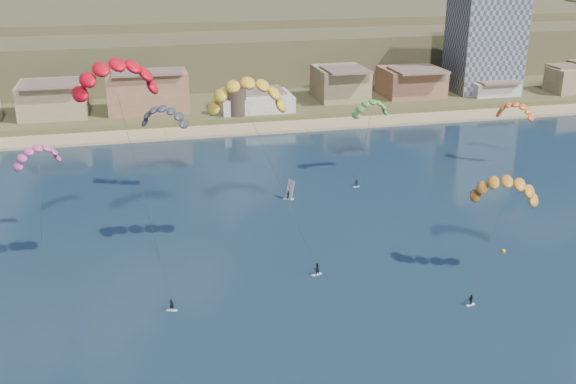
{
  "coord_description": "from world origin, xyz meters",
  "views": [
    {
      "loc": [
        -22.37,
        -63.38,
        46.74
      ],
      "look_at": [
        0.0,
        32.0,
        10.0
      ],
      "focal_mm": 42.07,
      "sensor_mm": 36.0,
      "label": 1
    }
  ],
  "objects_px": {
    "kitesurfer_yellow": "(247,90)",
    "kitesurfer_green": "(371,106)",
    "apartment_tower": "(485,40)",
    "buoy": "(504,251)",
    "watchtower": "(237,99)",
    "windsurfer": "(289,193)",
    "kitesurfer_red": "(115,72)",
    "kitesurfer_orange": "(506,185)"
  },
  "relations": [
    {
      "from": "watchtower",
      "to": "kitesurfer_yellow",
      "type": "xyz_separation_m",
      "value": [
        -10.8,
        -80.58,
        19.6
      ]
    },
    {
      "from": "kitesurfer_red",
      "to": "kitesurfer_orange",
      "type": "height_order",
      "value": "kitesurfer_red"
    },
    {
      "from": "windsurfer",
      "to": "buoy",
      "type": "relative_size",
      "value": 5.68
    },
    {
      "from": "apartment_tower",
      "to": "kitesurfer_orange",
      "type": "bearing_deg",
      "value": -117.05
    },
    {
      "from": "kitesurfer_green",
      "to": "watchtower",
      "type": "bearing_deg",
      "value": 113.14
    },
    {
      "from": "apartment_tower",
      "to": "windsurfer",
      "type": "relative_size",
      "value": 8.53
    },
    {
      "from": "kitesurfer_yellow",
      "to": "kitesurfer_green",
      "type": "xyz_separation_m",
      "value": [
        31.35,
        32.48,
        -11.53
      ]
    },
    {
      "from": "watchtower",
      "to": "windsurfer",
      "type": "height_order",
      "value": "watchtower"
    },
    {
      "from": "apartment_tower",
      "to": "kitesurfer_red",
      "type": "relative_size",
      "value": 0.95
    },
    {
      "from": "kitesurfer_red",
      "to": "kitesurfer_orange",
      "type": "relative_size",
      "value": 1.86
    },
    {
      "from": "kitesurfer_yellow",
      "to": "kitesurfer_orange",
      "type": "distance_m",
      "value": 39.85
    },
    {
      "from": "kitesurfer_orange",
      "to": "windsurfer",
      "type": "xyz_separation_m",
      "value": [
        -23.48,
        36.06,
        -12.52
      ]
    },
    {
      "from": "kitesurfer_red",
      "to": "windsurfer",
      "type": "height_order",
      "value": "kitesurfer_red"
    },
    {
      "from": "kitesurfer_green",
      "to": "kitesurfer_orange",
      "type": "bearing_deg",
      "value": -86.03
    },
    {
      "from": "kitesurfer_yellow",
      "to": "windsurfer",
      "type": "xyz_separation_m",
      "value": [
        11.19,
        20.71,
        -24.78
      ]
    },
    {
      "from": "kitesurfer_orange",
      "to": "buoy",
      "type": "xyz_separation_m",
      "value": [
        4.55,
        5.53,
        -13.59
      ]
    },
    {
      "from": "watchtower",
      "to": "kitesurfer_orange",
      "type": "bearing_deg",
      "value": -76.03
    },
    {
      "from": "apartment_tower",
      "to": "kitesurfer_orange",
      "type": "relative_size",
      "value": 1.76
    },
    {
      "from": "apartment_tower",
      "to": "kitesurfer_yellow",
      "type": "relative_size",
      "value": 1.07
    },
    {
      "from": "windsurfer",
      "to": "kitesurfer_orange",
      "type": "bearing_deg",
      "value": -56.93
    },
    {
      "from": "buoy",
      "to": "kitesurfer_green",
      "type": "bearing_deg",
      "value": 100.53
    },
    {
      "from": "kitesurfer_red",
      "to": "buoy",
      "type": "relative_size",
      "value": 50.96
    },
    {
      "from": "kitesurfer_orange",
      "to": "kitesurfer_green",
      "type": "bearing_deg",
      "value": 93.97
    },
    {
      "from": "apartment_tower",
      "to": "buoy",
      "type": "xyz_separation_m",
      "value": [
        -51.59,
        -104.4,
        -17.71
      ]
    },
    {
      "from": "apartment_tower",
      "to": "kitesurfer_green",
      "type": "bearing_deg",
      "value": -133.75
    },
    {
      "from": "apartment_tower",
      "to": "kitesurfer_yellow",
      "type": "height_order",
      "value": "apartment_tower"
    },
    {
      "from": "kitesurfer_orange",
      "to": "buoy",
      "type": "bearing_deg",
      "value": 50.56
    },
    {
      "from": "kitesurfer_green",
      "to": "buoy",
      "type": "xyz_separation_m",
      "value": [
        7.86,
        -42.31,
        -14.32
      ]
    },
    {
      "from": "kitesurfer_yellow",
      "to": "buoy",
      "type": "xyz_separation_m",
      "value": [
        39.21,
        -9.82,
        -25.86
      ]
    },
    {
      "from": "kitesurfer_red",
      "to": "windsurfer",
      "type": "xyz_separation_m",
      "value": [
        29.65,
        26.32,
        -29.28
      ]
    },
    {
      "from": "apartment_tower",
      "to": "windsurfer",
      "type": "bearing_deg",
      "value": -137.14
    },
    {
      "from": "watchtower",
      "to": "windsurfer",
      "type": "relative_size",
      "value": 2.29
    },
    {
      "from": "kitesurfer_green",
      "to": "windsurfer",
      "type": "bearing_deg",
      "value": -149.72
    },
    {
      "from": "kitesurfer_red",
      "to": "kitesurfer_yellow",
      "type": "xyz_separation_m",
      "value": [
        18.46,
        5.61,
        -4.5
      ]
    },
    {
      "from": "kitesurfer_red",
      "to": "kitesurfer_green",
      "type": "height_order",
      "value": "kitesurfer_red"
    },
    {
      "from": "kitesurfer_red",
      "to": "apartment_tower",
      "type": "bearing_deg",
      "value": 42.52
    },
    {
      "from": "apartment_tower",
      "to": "kitesurfer_red",
      "type": "height_order",
      "value": "apartment_tower"
    },
    {
      "from": "watchtower",
      "to": "kitesurfer_red",
      "type": "bearing_deg",
      "value": -108.75
    },
    {
      "from": "apartment_tower",
      "to": "kitesurfer_orange",
      "type": "xyz_separation_m",
      "value": [
        -56.13,
        -109.93,
        -4.11
      ]
    },
    {
      "from": "kitesurfer_yellow",
      "to": "windsurfer",
      "type": "distance_m",
      "value": 34.18
    },
    {
      "from": "kitesurfer_green",
      "to": "kitesurfer_yellow",
      "type": "bearing_deg",
      "value": -133.98
    },
    {
      "from": "watchtower",
      "to": "kitesurfer_green",
      "type": "distance_m",
      "value": 52.92
    }
  ]
}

